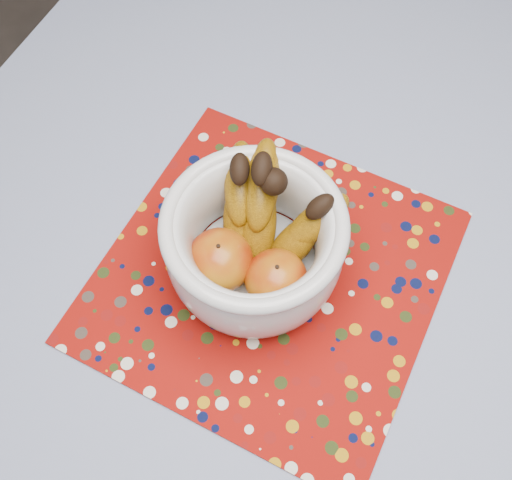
# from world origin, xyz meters

# --- Properties ---
(table) EXTENTS (1.20, 1.20, 0.75)m
(table) POSITION_xyz_m (0.00, 0.00, 0.67)
(table) COLOR brown
(table) RESTS_ON ground
(tablecloth) EXTENTS (1.32, 1.32, 0.01)m
(tablecloth) POSITION_xyz_m (0.00, 0.00, 0.76)
(tablecloth) COLOR slate
(tablecloth) RESTS_ON table
(placemat) EXTENTS (0.44, 0.44, 0.00)m
(placemat) POSITION_xyz_m (-0.11, -0.03, 0.76)
(placemat) COLOR maroon
(placemat) RESTS_ON tablecloth
(fruit_bowl) EXTENTS (0.25, 0.24, 0.18)m
(fruit_bowl) POSITION_xyz_m (-0.13, -0.02, 0.84)
(fruit_bowl) COLOR silver
(fruit_bowl) RESTS_ON placemat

